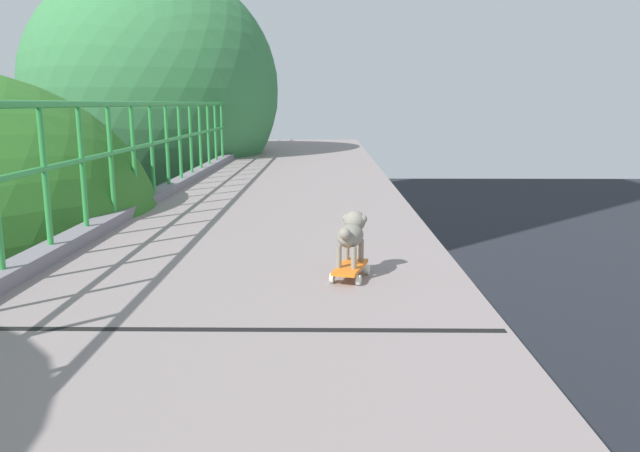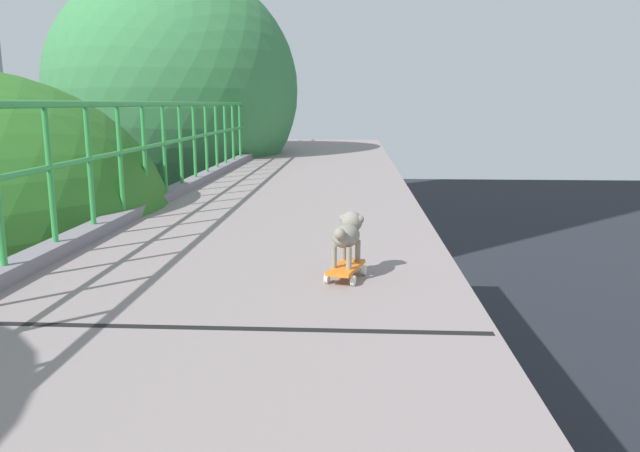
# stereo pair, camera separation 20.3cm
# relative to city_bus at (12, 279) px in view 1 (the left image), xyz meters

# --- Properties ---
(city_bus) EXTENTS (2.73, 10.47, 3.35)m
(city_bus) POSITION_rel_city_bus_xyz_m (0.00, 0.00, 0.00)
(city_bus) COLOR white
(city_bus) RESTS_ON ground
(roadside_tree_far) EXTENTS (5.69, 5.69, 10.45)m
(roadside_tree_far) POSITION_rel_city_bus_xyz_m (6.04, -4.38, 5.72)
(roadside_tree_far) COLOR brown
(roadside_tree_far) RESTS_ON ground
(toy_skateboard) EXTENTS (0.28, 0.43, 0.09)m
(toy_skateboard) POSITION_rel_city_bus_xyz_m (10.17, -14.77, 4.42)
(toy_skateboard) COLOR orange
(toy_skateboard) RESTS_ON overpass_deck
(small_dog) EXTENTS (0.24, 0.40, 0.34)m
(small_dog) POSITION_rel_city_bus_xyz_m (10.18, -14.71, 4.65)
(small_dog) COLOR gray
(small_dog) RESTS_ON toy_skateboard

